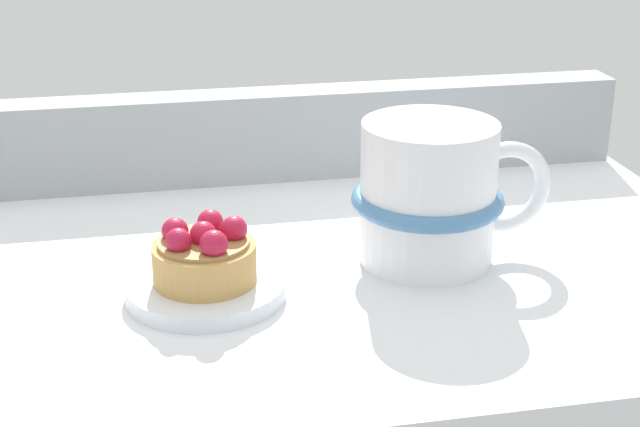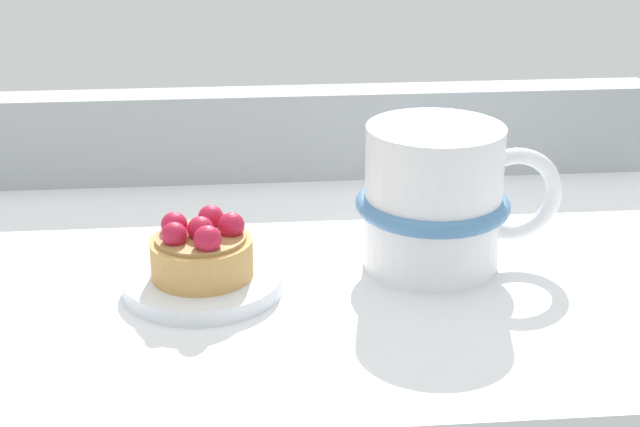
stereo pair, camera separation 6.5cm
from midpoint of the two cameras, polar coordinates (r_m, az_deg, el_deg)
name	(u,v)px [view 1 (the left image)]	position (r cm, az deg, el deg)	size (l,w,h in cm)	color
ground_plane	(259,284)	(68.82, -6.34, -4.22)	(71.23, 41.21, 2.68)	white
window_rail_back	(228,137)	(84.26, -7.68, 4.47)	(69.80, 3.90, 7.67)	#9EA3A8
dessert_plate	(206,289)	(64.41, -9.63, -4.47)	(10.60, 10.60, 1.14)	silver
raspberry_tart	(204,256)	(63.41, -9.77, -2.53)	(6.77, 6.77, 4.30)	tan
coffee_mug	(431,193)	(67.31, 3.89, 1.14)	(14.47, 10.71, 10.13)	white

